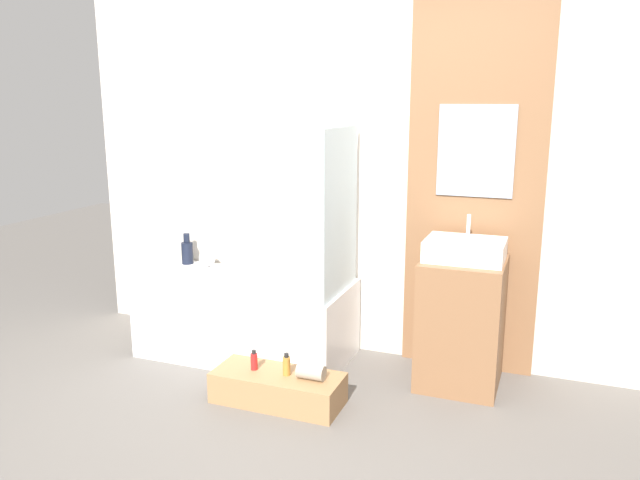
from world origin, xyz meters
TOP-DOWN VIEW (x-y plane):
  - ground_plane at (0.00, 0.00)m, footprint 12.00×12.00m
  - wall_tiled_back at (0.00, 1.58)m, footprint 4.20×0.06m
  - wall_wood_accent at (0.77, 1.53)m, footprint 0.85×0.04m
  - bathtub at (-0.69, 1.19)m, footprint 1.44×0.68m
  - glass_shower_screen at (-0.00, 1.18)m, footprint 0.01×0.62m
  - wooden_step_bench at (-0.19, 0.61)m, footprint 0.77×0.32m
  - vanity_cabinet at (0.77, 1.26)m, footprint 0.49×0.51m
  - sink at (0.77, 1.26)m, footprint 0.47×0.35m
  - vase_tall_dark at (-1.32, 1.44)m, footprint 0.09×0.09m
  - vase_round_light at (-1.13, 1.42)m, footprint 0.12×0.12m
  - bottle_soap_primary at (-0.34, 0.61)m, footprint 0.04×0.04m
  - bottle_soap_secondary at (-0.13, 0.61)m, footprint 0.04×0.04m
  - towel_roll at (0.02, 0.61)m, footprint 0.16×0.09m

SIDE VIEW (x-z plane):
  - ground_plane at x=0.00m, z-range 0.00..0.00m
  - wooden_step_bench at x=-0.19m, z-range 0.00..0.18m
  - towel_roll at x=0.02m, z-range 0.18..0.27m
  - bottle_soap_primary at x=-0.34m, z-range 0.18..0.30m
  - bottle_soap_secondary at x=-0.13m, z-range 0.18..0.31m
  - bathtub at x=-0.69m, z-range 0.00..0.54m
  - vanity_cabinet at x=0.77m, z-range 0.00..0.80m
  - vase_round_light at x=-1.13m, z-range 0.53..0.66m
  - vase_tall_dark at x=-1.32m, z-range 0.51..0.75m
  - sink at x=0.77m, z-range 0.74..1.00m
  - glass_shower_screen at x=0.00m, z-range 0.53..1.59m
  - wall_tiled_back at x=0.00m, z-range 0.00..2.60m
  - wall_wood_accent at x=0.77m, z-range 0.01..2.61m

